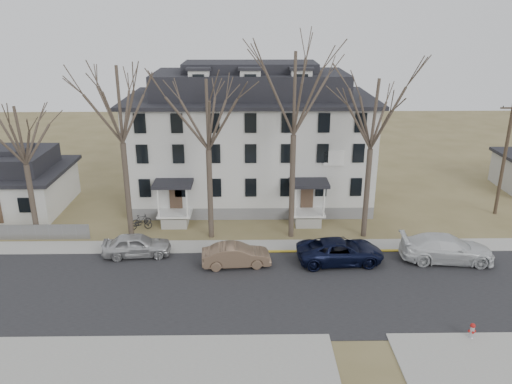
{
  "coord_description": "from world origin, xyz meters",
  "views": [
    {
      "loc": [
        -2.16,
        -24.44,
        15.96
      ],
      "look_at": [
        -1.65,
        9.0,
        3.85
      ],
      "focal_mm": 35.0,
      "sensor_mm": 36.0,
      "label": 1
    }
  ],
  "objects_px": {
    "utility_pole_far": "(505,157)",
    "bicycle_right": "(141,221)",
    "small_house": "(16,183)",
    "tree_bungalow": "(21,132)",
    "car_silver": "(137,245)",
    "tree_center": "(295,88)",
    "tree_far_left": "(119,99)",
    "bicycle_left": "(140,224)",
    "tree_mid_right": "(373,109)",
    "fire_hydrant": "(472,331)",
    "car_white": "(447,249)",
    "boarding_house": "(250,141)",
    "car_tan": "(236,256)",
    "car_navy": "(340,251)",
    "tree_mid_left": "(207,110)"
  },
  "relations": [
    {
      "from": "tree_mid_right",
      "to": "bicycle_left",
      "type": "height_order",
      "value": "tree_mid_right"
    },
    {
      "from": "tree_mid_left",
      "to": "car_white",
      "type": "bearing_deg",
      "value": -14.3
    },
    {
      "from": "boarding_house",
      "to": "fire_hydrant",
      "type": "relative_size",
      "value": 23.31
    },
    {
      "from": "tree_center",
      "to": "car_silver",
      "type": "xyz_separation_m",
      "value": [
        -10.91,
        -3.07,
        -10.29
      ]
    },
    {
      "from": "tree_far_left",
      "to": "boarding_house",
      "type": "bearing_deg",
      "value": 42.18
    },
    {
      "from": "tree_mid_left",
      "to": "tree_bungalow",
      "type": "relative_size",
      "value": 1.18
    },
    {
      "from": "tree_mid_left",
      "to": "utility_pole_far",
      "type": "bearing_deg",
      "value": 10.13
    },
    {
      "from": "tree_far_left",
      "to": "car_tan",
      "type": "distance_m",
      "value": 13.31
    },
    {
      "from": "small_house",
      "to": "car_silver",
      "type": "relative_size",
      "value": 1.87
    },
    {
      "from": "tree_mid_left",
      "to": "car_navy",
      "type": "xyz_separation_m",
      "value": [
        8.96,
        -4.22,
        -8.8
      ]
    },
    {
      "from": "tree_center",
      "to": "tree_mid_right",
      "type": "distance_m",
      "value": 5.7
    },
    {
      "from": "tree_far_left",
      "to": "tree_bungalow",
      "type": "bearing_deg",
      "value": 180.0
    },
    {
      "from": "tree_bungalow",
      "to": "bicycle_right",
      "type": "xyz_separation_m",
      "value": [
        7.36,
        2.06,
        -7.66
      ]
    },
    {
      "from": "car_silver",
      "to": "fire_hydrant",
      "type": "distance_m",
      "value": 21.5
    },
    {
      "from": "tree_mid_left",
      "to": "utility_pole_far",
      "type": "height_order",
      "value": "tree_mid_left"
    },
    {
      "from": "bicycle_right",
      "to": "utility_pole_far",
      "type": "bearing_deg",
      "value": -108.66
    },
    {
      "from": "utility_pole_far",
      "to": "fire_hydrant",
      "type": "xyz_separation_m",
      "value": [
        -9.16,
        -16.85,
        -4.45
      ]
    },
    {
      "from": "car_silver",
      "to": "car_tan",
      "type": "height_order",
      "value": "car_silver"
    },
    {
      "from": "boarding_house",
      "to": "utility_pole_far",
      "type": "distance_m",
      "value": 20.88
    },
    {
      "from": "tree_bungalow",
      "to": "car_white",
      "type": "xyz_separation_m",
      "value": [
        29.18,
        -4.13,
        -7.22
      ]
    },
    {
      "from": "utility_pole_far",
      "to": "bicycle_right",
      "type": "height_order",
      "value": "utility_pole_far"
    },
    {
      "from": "tree_bungalow",
      "to": "bicycle_left",
      "type": "height_order",
      "value": "tree_bungalow"
    },
    {
      "from": "tree_bungalow",
      "to": "utility_pole_far",
      "type": "bearing_deg",
      "value": 6.56
    },
    {
      "from": "tree_mid_left",
      "to": "small_house",
      "type": "bearing_deg",
      "value": 159.97
    },
    {
      "from": "car_tan",
      "to": "car_navy",
      "type": "relative_size",
      "value": 0.78
    },
    {
      "from": "tree_far_left",
      "to": "car_navy",
      "type": "xyz_separation_m",
      "value": [
        14.96,
        -4.22,
        -9.54
      ]
    },
    {
      "from": "tree_mid_left",
      "to": "tree_bungalow",
      "type": "distance_m",
      "value": 13.08
    },
    {
      "from": "small_house",
      "to": "utility_pole_far",
      "type": "height_order",
      "value": "utility_pole_far"
    },
    {
      "from": "car_navy",
      "to": "tree_bungalow",
      "type": "bearing_deg",
      "value": 75.01
    },
    {
      "from": "small_house",
      "to": "car_white",
      "type": "bearing_deg",
      "value": -17.28
    },
    {
      "from": "boarding_house",
      "to": "fire_hydrant",
      "type": "height_order",
      "value": "boarding_house"
    },
    {
      "from": "fire_hydrant",
      "to": "car_white",
      "type": "bearing_deg",
      "value": 77.8
    },
    {
      "from": "car_tan",
      "to": "tree_far_left",
      "type": "bearing_deg",
      "value": 54.43
    },
    {
      "from": "car_white",
      "to": "utility_pole_far",
      "type": "bearing_deg",
      "value": -36.19
    },
    {
      "from": "tree_far_left",
      "to": "bicycle_left",
      "type": "relative_size",
      "value": 7.78
    },
    {
      "from": "boarding_house",
      "to": "tree_mid_left",
      "type": "distance_m",
      "value": 9.66
    },
    {
      "from": "tree_center",
      "to": "bicycle_right",
      "type": "height_order",
      "value": "tree_center"
    },
    {
      "from": "small_house",
      "to": "tree_bungalow",
      "type": "distance_m",
      "value": 9.43
    },
    {
      "from": "tree_mid_right",
      "to": "car_navy",
      "type": "xyz_separation_m",
      "value": [
        -2.54,
        -4.22,
        -8.8
      ]
    },
    {
      "from": "small_house",
      "to": "tree_bungalow",
      "type": "xyz_separation_m",
      "value": [
        4.0,
        -6.2,
        5.87
      ]
    },
    {
      "from": "tree_far_left",
      "to": "utility_pole_far",
      "type": "xyz_separation_m",
      "value": [
        29.5,
        4.2,
        -5.44
      ]
    },
    {
      "from": "car_navy",
      "to": "bicycle_left",
      "type": "bearing_deg",
      "value": 64.93
    },
    {
      "from": "car_white",
      "to": "bicycle_right",
      "type": "xyz_separation_m",
      "value": [
        -21.83,
        6.18,
        -0.43
      ]
    },
    {
      "from": "tree_center",
      "to": "bicycle_right",
      "type": "distance_m",
      "value": 15.89
    },
    {
      "from": "bicycle_left",
      "to": "utility_pole_far",
      "type": "bearing_deg",
      "value": -96.71
    },
    {
      "from": "tree_mid_right",
      "to": "utility_pole_far",
      "type": "height_order",
      "value": "tree_mid_right"
    },
    {
      "from": "tree_far_left",
      "to": "bicycle_right",
      "type": "height_order",
      "value": "tree_far_left"
    },
    {
      "from": "tree_center",
      "to": "car_tan",
      "type": "distance_m",
      "value": 12.02
    },
    {
      "from": "small_house",
      "to": "car_white",
      "type": "height_order",
      "value": "small_house"
    },
    {
      "from": "fire_hydrant",
      "to": "utility_pole_far",
      "type": "bearing_deg",
      "value": 61.48
    }
  ]
}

